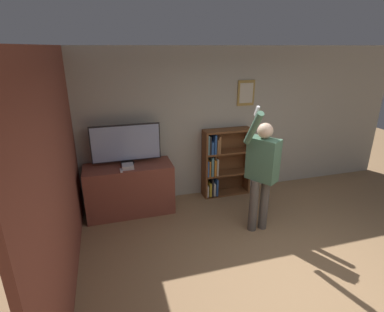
{
  "coord_description": "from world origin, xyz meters",
  "views": [
    {
      "loc": [
        -2.06,
        -2.25,
        2.69
      ],
      "look_at": [
        -0.88,
        1.8,
        1.13
      ],
      "focal_mm": 28.0,
      "sensor_mm": 36.0,
      "label": 1
    }
  ],
  "objects_px": {
    "game_console": "(128,166)",
    "person": "(262,168)",
    "television": "(126,144)",
    "bookshelf": "(221,163)"
  },
  "relations": [
    {
      "from": "game_console",
      "to": "person",
      "type": "distance_m",
      "value": 2.09
    },
    {
      "from": "television",
      "to": "bookshelf",
      "type": "distance_m",
      "value": 1.81
    },
    {
      "from": "game_console",
      "to": "person",
      "type": "relative_size",
      "value": 0.1
    },
    {
      "from": "bookshelf",
      "to": "person",
      "type": "relative_size",
      "value": 0.65
    },
    {
      "from": "game_console",
      "to": "person",
      "type": "height_order",
      "value": "person"
    },
    {
      "from": "game_console",
      "to": "bookshelf",
      "type": "xyz_separation_m",
      "value": [
        1.72,
        0.3,
        -0.25
      ]
    },
    {
      "from": "person",
      "to": "bookshelf",
      "type": "bearing_deg",
      "value": 153.32
    },
    {
      "from": "television",
      "to": "game_console",
      "type": "bearing_deg",
      "value": -93.21
    },
    {
      "from": "television",
      "to": "game_console",
      "type": "relative_size",
      "value": 5.69
    },
    {
      "from": "television",
      "to": "game_console",
      "type": "height_order",
      "value": "television"
    }
  ]
}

